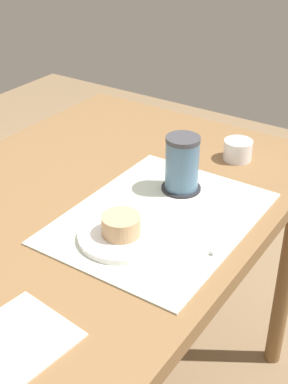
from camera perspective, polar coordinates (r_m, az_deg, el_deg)
dining_table at (r=1.24m, az=-4.90°, el=-3.78°), size 1.00×0.76×0.73m
placemat at (r=1.10m, az=1.74°, el=-2.75°), size 0.45×0.34×0.00m
pastry_plate at (r=1.03m, az=-2.43°, el=-4.72°), size 0.17×0.17×0.01m
pastry at (r=1.01m, az=-2.46°, el=-3.54°), size 0.08×0.08×0.04m
coffee_coaster at (r=1.19m, az=3.97°, el=0.44°), size 0.09×0.09×0.00m
coffee_mug at (r=1.16m, az=4.15°, el=3.18°), size 0.11×0.07×0.12m
teaspoon at (r=1.04m, az=8.96°, el=-4.89°), size 0.13×0.02×0.01m
paper_napkin at (r=0.86m, az=-13.29°, el=-15.02°), size 0.17×0.17×0.00m
sugar_bowl at (r=1.34m, az=9.98°, el=4.43°), size 0.07×0.07×0.05m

